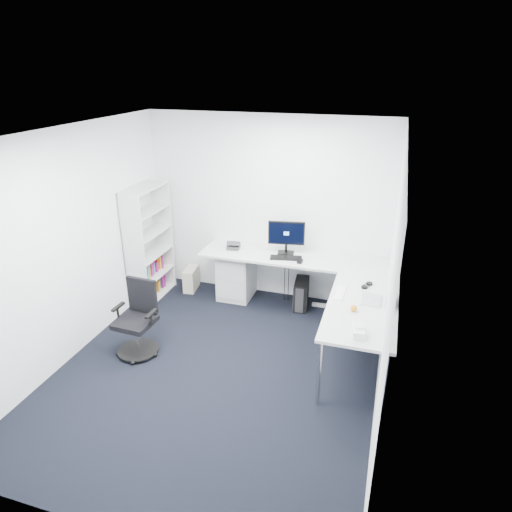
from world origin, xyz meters
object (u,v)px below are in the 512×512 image
(bookshelf, at_px, (149,244))
(laptop, at_px, (372,292))
(task_chair, at_px, (135,320))
(monitor, at_px, (286,237))
(l_desk, at_px, (291,293))

(bookshelf, xyz_separation_m, laptop, (3.25, -0.71, 0.06))
(task_chair, relative_size, monitor, 1.80)
(bookshelf, bearing_deg, monitor, 10.03)
(l_desk, bearing_deg, task_chair, -139.94)
(bookshelf, relative_size, laptop, 5.30)
(bookshelf, xyz_separation_m, monitor, (1.99, 0.35, 0.20))
(task_chair, height_order, monitor, monitor)
(bookshelf, distance_m, monitor, 2.03)
(monitor, relative_size, laptop, 1.59)
(task_chair, relative_size, laptop, 2.87)
(l_desk, height_order, laptop, laptop)
(monitor, distance_m, laptop, 1.66)
(l_desk, relative_size, bookshelf, 1.61)
(bookshelf, bearing_deg, laptop, -12.34)
(l_desk, height_order, task_chair, task_chair)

